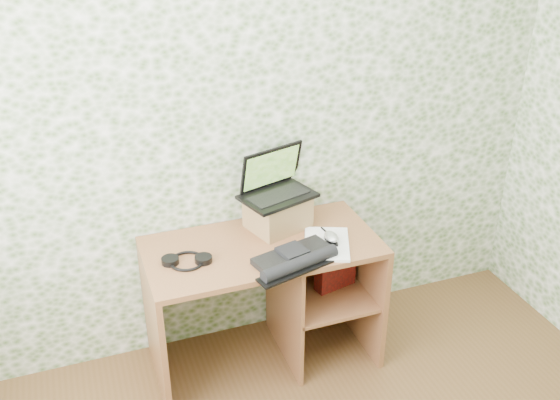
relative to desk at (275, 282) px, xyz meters
name	(u,v)px	position (x,y,z in m)	size (l,w,h in m)	color
wall_back	(241,123)	(-0.08, 0.28, 0.82)	(3.50, 3.50, 0.00)	white
desk	(275,282)	(0.00, 0.00, 0.00)	(1.20, 0.60, 0.75)	brown
riser	(278,212)	(0.06, 0.12, 0.36)	(0.29, 0.24, 0.18)	olive
laptop	(275,185)	(0.06, 0.16, 0.50)	(0.43, 0.36, 0.25)	black
keyboard	(296,259)	(0.02, -0.24, 0.29)	(0.46, 0.33, 0.06)	black
headphones	(187,260)	(-0.47, -0.06, 0.28)	(0.24, 0.22, 0.03)	black
notepad	(327,244)	(0.23, -0.15, 0.28)	(0.22, 0.32, 0.01)	white
mouse	(331,239)	(0.26, -0.14, 0.30)	(0.07, 0.11, 0.04)	#B6B6B8
pen	(329,234)	(0.27, -0.08, 0.29)	(0.01, 0.01, 0.15)	black
red_box	(336,265)	(0.34, -0.03, 0.05)	(0.23, 0.07, 0.28)	maroon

